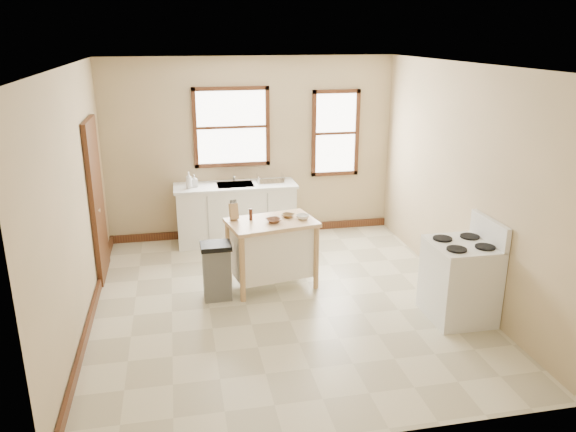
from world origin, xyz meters
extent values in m
plane|color=beige|center=(0.00, 0.00, 0.00)|extent=(5.00, 5.00, 0.00)
plane|color=white|center=(0.00, 0.00, 2.80)|extent=(5.00, 5.00, 0.00)
cube|color=tan|center=(0.00, 2.50, 1.40)|extent=(4.50, 0.04, 2.80)
cube|color=tan|center=(-2.25, 0.00, 1.40)|extent=(0.04, 5.00, 2.80)
cube|color=tan|center=(2.25, 0.00, 1.40)|extent=(0.04, 5.00, 2.80)
cube|color=#3D1C10|center=(-2.21, 1.30, 1.05)|extent=(0.06, 0.90, 2.10)
cube|color=#3D1C10|center=(0.00, 2.47, 0.06)|extent=(4.50, 0.04, 0.12)
cube|color=#3D1C10|center=(-2.22, 0.00, 0.06)|extent=(0.04, 5.00, 0.12)
cylinder|color=silver|center=(-0.30, 2.38, 1.03)|extent=(0.03, 0.03, 0.22)
imported|color=#B2B2B2|center=(-0.99, 2.11, 1.04)|extent=(0.10, 0.11, 0.25)
imported|color=#B2B2B2|center=(-0.91, 2.18, 1.01)|extent=(0.10, 0.10, 0.19)
cylinder|color=#431F12|center=(-0.28, 0.57, 0.96)|extent=(0.05, 0.05, 0.15)
imported|color=brown|center=(-0.02, 0.43, 0.91)|extent=(0.23, 0.23, 0.05)
imported|color=brown|center=(0.20, 0.60, 0.90)|extent=(0.23, 0.23, 0.04)
imported|color=silver|center=(0.36, 0.48, 0.91)|extent=(0.17, 0.17, 0.05)
camera|label=1|loc=(-1.15, -6.07, 3.14)|focal=35.00mm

